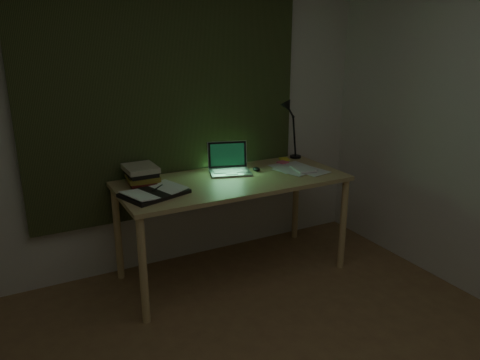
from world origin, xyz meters
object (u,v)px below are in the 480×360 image
object	(u,v)px
open_textbook	(154,192)
desk_lamp	(296,129)
desk	(233,227)
book_stack	(142,175)
laptop	(230,159)
loose_papers	(296,169)

from	to	relation	value
open_textbook	desk_lamp	xyz separation A→B (m)	(1.43, 0.38, 0.25)
desk	desk_lamp	world-z (taller)	desk_lamp
book_stack	laptop	bearing A→B (deg)	-5.18
book_stack	desk_lamp	xyz separation A→B (m)	(1.43, 0.10, 0.19)
open_textbook	desk_lamp	distance (m)	1.49
desk_lamp	book_stack	bearing A→B (deg)	175.01
laptop	book_stack	distance (m)	0.70
laptop	book_stack	world-z (taller)	laptop
open_textbook	book_stack	xyz separation A→B (m)	(-0.00, 0.28, 0.05)
laptop	desk_lamp	world-z (taller)	desk_lamp
loose_papers	book_stack	bearing A→B (deg)	168.67
open_textbook	loose_papers	distance (m)	1.20
laptop	desk_lamp	bearing A→B (deg)	28.98
book_stack	desk_lamp	world-z (taller)	desk_lamp
book_stack	loose_papers	xyz separation A→B (m)	(1.21, -0.24, -0.06)
laptop	desk_lamp	size ratio (longest dim) A/B	0.68
open_textbook	loose_papers	world-z (taller)	open_textbook
laptop	loose_papers	size ratio (longest dim) A/B	1.02
desk	desk_lamp	size ratio (longest dim) A/B	3.30
desk	book_stack	xyz separation A→B (m)	(-0.65, 0.21, 0.47)
desk	book_stack	size ratio (longest dim) A/B	6.55
open_textbook	book_stack	size ratio (longest dim) A/B	1.57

